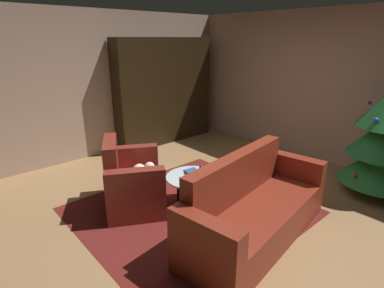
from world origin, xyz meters
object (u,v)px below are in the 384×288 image
(armchair_red, at_px, (132,183))
(coffee_table, at_px, (193,179))
(bookshelf_unit, at_px, (170,93))
(bottle_on_table, at_px, (200,176))
(couch_red, at_px, (254,211))
(book_stack_on_table, at_px, (193,175))

(armchair_red, xyz_separation_m, coffee_table, (0.53, 0.57, 0.06))
(bookshelf_unit, xyz_separation_m, bottle_on_table, (2.52, -1.50, -0.50))
(bookshelf_unit, height_order, couch_red, bookshelf_unit)
(bookshelf_unit, relative_size, book_stack_on_table, 10.10)
(book_stack_on_table, bearing_deg, armchair_red, -138.05)
(bookshelf_unit, bearing_deg, bottle_on_table, -30.77)
(bottle_on_table, bearing_deg, bookshelf_unit, 149.23)
(coffee_table, xyz_separation_m, bottle_on_table, (0.18, -0.05, 0.13))
(couch_red, relative_size, coffee_table, 3.04)
(bookshelf_unit, height_order, armchair_red, bookshelf_unit)
(armchair_red, height_order, couch_red, same)
(coffee_table, bearing_deg, bottle_on_table, -14.03)
(bottle_on_table, bearing_deg, coffee_table, 165.97)
(book_stack_on_table, distance_m, bottle_on_table, 0.14)
(bookshelf_unit, height_order, coffee_table, bookshelf_unit)
(couch_red, bearing_deg, book_stack_on_table, -172.19)
(armchair_red, relative_size, coffee_table, 1.71)
(armchair_red, relative_size, couch_red, 0.56)
(armchair_red, bearing_deg, bookshelf_unit, 131.81)
(coffee_table, height_order, bottle_on_table, bottle_on_table)
(coffee_table, bearing_deg, book_stack_on_table, -44.18)
(armchair_red, bearing_deg, couch_red, 23.96)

